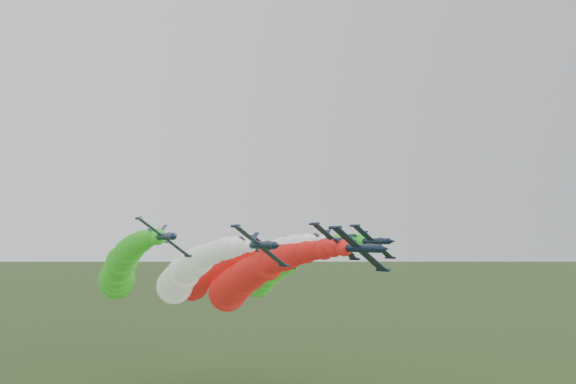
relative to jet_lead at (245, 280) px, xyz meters
name	(u,v)px	position (x,y,z in m)	size (l,w,h in m)	color
jet_lead	(245,280)	(0.00, 0.00, 0.00)	(15.08, 71.71, 18.88)	#111F35
jet_inner_left	(184,276)	(-9.48, 11.59, 0.49)	(14.34, 70.97, 18.14)	#111F35
jet_inner_right	(243,269)	(6.16, 14.31, 1.34)	(14.23, 70.86, 18.03)	#111F35
jet_outer_left	(121,269)	(-20.68, 23.54, 1.62)	(14.96, 71.59, 18.75)	#111F35
jet_outer_right	(274,270)	(17.87, 20.70, 0.71)	(15.25, 71.88, 19.04)	#111F35
jet_trail	(204,276)	(1.34, 28.19, -0.75)	(14.36, 70.99, 18.16)	#111F35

